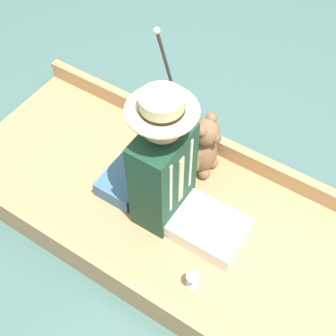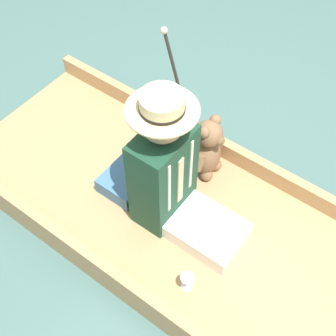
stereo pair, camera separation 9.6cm
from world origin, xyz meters
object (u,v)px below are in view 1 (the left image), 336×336
(seated_person, at_px, (171,175))
(teddy_bear, at_px, (205,147))
(walking_cane, at_px, (172,83))
(wine_glass, at_px, (193,279))

(seated_person, relative_size, teddy_bear, 2.04)
(teddy_bear, xyz_separation_m, walking_cane, (-0.11, -0.31, 0.28))
(walking_cane, bearing_deg, seated_person, 32.52)
(walking_cane, bearing_deg, wine_glass, 38.89)
(teddy_bear, distance_m, wine_glass, 0.82)
(wine_glass, height_order, walking_cane, walking_cane)
(seated_person, height_order, teddy_bear, seated_person)
(seated_person, height_order, walking_cane, seated_person)
(teddy_bear, relative_size, walking_cane, 0.53)
(seated_person, relative_size, wine_glass, 8.41)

